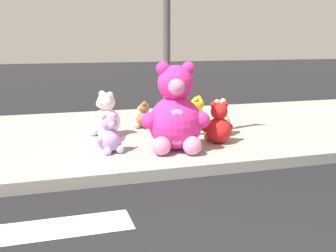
# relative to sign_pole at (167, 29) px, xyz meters

# --- Properties ---
(sidewalk) EXTENTS (28.00, 4.40, 0.15)m
(sidewalk) POSITION_rel_sign_pole_xyz_m (-1.00, 0.80, -1.77)
(sidewalk) COLOR #9E9B93
(sidewalk) RESTS_ON ground_plane
(sign_pole) EXTENTS (0.56, 0.11, 3.20)m
(sign_pole) POSITION_rel_sign_pole_xyz_m (0.00, 0.00, 0.00)
(sign_pole) COLOR #4C4C51
(sign_pole) RESTS_ON sidewalk
(plush_pink_large) EXTENTS (0.94, 0.88, 1.25)m
(plush_pink_large) POSITION_rel_sign_pole_xyz_m (-0.05, -0.59, -1.20)
(plush_pink_large) COLOR #F22D93
(plush_pink_large) RESTS_ON sidewalk
(plush_white) EXTENTS (0.52, 0.51, 0.73)m
(plush_white) POSITION_rel_sign_pole_xyz_m (-0.86, 0.61, -1.41)
(plush_white) COLOR white
(plush_white) RESTS_ON sidewalk
(plush_brown) EXTENTS (0.34, 0.35, 0.47)m
(plush_brown) POSITION_rel_sign_pole_xyz_m (-0.13, 1.00, -1.51)
(plush_brown) COLOR olive
(plush_brown) RESTS_ON sidewalk
(plush_yellow) EXTENTS (0.42, 0.41, 0.58)m
(plush_yellow) POSITION_rel_sign_pole_xyz_m (0.72, 0.62, -1.46)
(plush_yellow) COLOR yellow
(plush_yellow) RESTS_ON sidewalk
(plush_tan) EXTENTS (0.42, 0.44, 0.60)m
(plush_tan) POSITION_rel_sign_pole_xyz_m (0.92, 0.10, -1.46)
(plush_tan) COLOR tan
(plush_tan) RESTS_ON sidewalk
(plush_lavender) EXTENTS (0.42, 0.38, 0.55)m
(plush_lavender) POSITION_rel_sign_pole_xyz_m (-0.96, -0.44, -1.48)
(plush_lavender) COLOR #B28CD8
(plush_lavender) RESTS_ON sidewalk
(plush_red) EXTENTS (0.49, 0.44, 0.64)m
(plush_red) POSITION_rel_sign_pole_xyz_m (0.70, -0.38, -1.44)
(plush_red) COLOR red
(plush_red) RESTS_ON sidewalk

